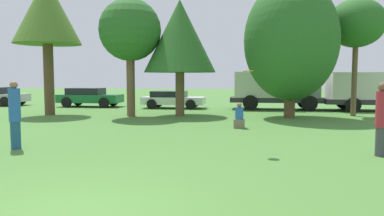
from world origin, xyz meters
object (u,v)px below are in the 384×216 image
object	(u,v)px
tree_2	(180,37)
parked_car_white	(172,99)
parked_car_green	(89,97)
person_thrower	(15,114)
delivery_truck_black	(377,90)
person_catcher	(382,118)
delivery_truck_grey	(273,89)
tree_0	(47,12)
frisbee	(248,71)
tree_3	(291,41)
bystander_sitting	(239,118)
tree_4	(356,24)
tree_1	(130,31)

from	to	relation	value
tree_2	parked_car_white	world-z (taller)	tree_2
parked_car_green	person_thrower	bearing A→B (deg)	-73.32
parked_car_green	delivery_truck_black	xyz separation A→B (m)	(18.38, -0.47, 0.56)
person_catcher	delivery_truck_grey	world-z (taller)	delivery_truck_grey
tree_0	delivery_truck_grey	world-z (taller)	tree_0
tree_2	delivery_truck_grey	xyz separation A→B (m)	(5.12, 4.64, -2.81)
frisbee	tree_3	distance (m)	9.22
person_thrower	tree_2	distance (m)	10.41
parked_car_green	delivery_truck_grey	bearing A→B (deg)	-1.06
tree_0	tree_3	distance (m)	12.67
tree_3	parked_car_white	world-z (taller)	tree_3
tree_0	parked_car_white	size ratio (longest dim) A/B	1.80
person_catcher	frisbee	xyz separation A→B (m)	(-3.35, 0.12, 1.20)
bystander_sitting	tree_0	xyz separation A→B (m)	(-10.14, 3.73, 5.01)
frisbee	delivery_truck_black	distance (m)	15.52
parked_car_green	delivery_truck_black	size ratio (longest dim) A/B	0.64
person_catcher	parked_car_green	world-z (taller)	person_catcher
tree_3	tree_2	bearing A→B (deg)	178.91
tree_3	delivery_truck_black	size ratio (longest dim) A/B	1.02
tree_0	tree_4	distance (m)	16.06
tree_1	parked_car_green	bearing A→B (deg)	130.51
tree_2	delivery_truck_grey	distance (m)	7.46
parked_car_white	tree_2	bearing A→B (deg)	-73.60
parked_car_green	delivery_truck_grey	xyz separation A→B (m)	(12.31, -0.32, 0.60)
tree_1	parked_car_green	size ratio (longest dim) A/B	1.41
tree_4	parked_car_white	bearing A→B (deg)	161.62
tree_2	parked_car_white	xyz separation A→B (m)	(-1.32, 4.61, -3.49)
person_catcher	bystander_sitting	xyz separation A→B (m)	(-3.64, 4.76, -0.56)
person_catcher	tree_3	world-z (taller)	tree_3
parked_car_white	frisbee	bearing A→B (deg)	-70.23
tree_2	tree_4	world-z (taller)	tree_4
tree_0	person_catcher	bearing A→B (deg)	-31.66
tree_1	tree_2	distance (m)	2.55
frisbee	tree_4	distance (m)	11.81
frisbee	tree_2	world-z (taller)	tree_2
parked_car_white	delivery_truck_black	xyz separation A→B (m)	(12.50, -0.12, 0.64)
person_catcher	frisbee	world-z (taller)	frisbee
frisbee	bystander_sitting	world-z (taller)	frisbee
person_catcher	bystander_sitting	size ratio (longest dim) A/B	1.85
tree_0	parked_car_white	world-z (taller)	tree_0
bystander_sitting	tree_0	distance (m)	11.91
person_thrower	person_catcher	distance (m)	9.79
person_thrower	parked_car_white	xyz separation A→B (m)	(1.68, 14.07, -0.36)
tree_1	tree_3	xyz separation A→B (m)	(8.03, 0.46, -0.57)
person_thrower	tree_1	world-z (taller)	tree_1
person_catcher	tree_2	xyz separation A→B (m)	(-6.78, 9.04, 3.13)
frisbee	delivery_truck_grey	xyz separation A→B (m)	(1.69, 13.57, -0.88)
bystander_sitting	parked_car_green	xyz separation A→B (m)	(-10.35, 9.24, 0.28)
tree_2	delivery_truck_black	size ratio (longest dim) A/B	0.90
tree_1	tree_0	bearing A→B (deg)	179.71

